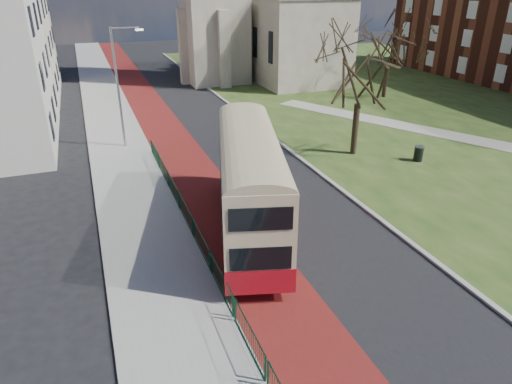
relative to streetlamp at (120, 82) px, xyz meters
name	(u,v)px	position (x,y,z in m)	size (l,w,h in m)	color
ground	(287,272)	(4.35, -18.00, -4.59)	(160.00, 160.00, 0.00)	black
road_carriageway	(201,130)	(5.85, 2.00, -4.59)	(9.00, 120.00, 0.01)	black
bus_lane	(167,134)	(3.15, 2.00, -4.59)	(3.40, 120.00, 0.01)	#591414
pavement_west	(116,139)	(-0.65, 2.00, -4.53)	(4.00, 120.00, 0.12)	gray
kerb_west	(143,136)	(1.35, 2.00, -4.53)	(0.25, 120.00, 0.13)	#999993
kerb_east	(247,118)	(10.45, 4.00, -4.53)	(0.25, 80.00, 0.13)	#999993
grass_green	(434,99)	(30.35, 4.00, -4.57)	(40.00, 80.00, 0.04)	#294418
footpath	(480,141)	(24.35, -8.00, -4.54)	(2.20, 36.00, 0.03)	#9E998C
pedestrian_railing	(193,227)	(1.40, -14.00, -4.04)	(0.07, 24.00, 1.12)	#0C3823
streetlamp	(120,82)	(0.00, 0.00, 0.00)	(2.13, 0.18, 8.00)	gray
bus	(249,180)	(4.08, -14.29, -1.95)	(5.51, 11.35, 4.63)	#A50F1A
winter_tree_near	(362,61)	(14.29, -6.89, 1.58)	(7.47, 7.47, 8.85)	#302518
winter_tree_far	(390,36)	(26.04, 6.42, 1.30)	(6.80, 6.80, 8.46)	#312218
litter_bin	(419,153)	(17.51, -9.61, -4.04)	(0.83, 0.83, 1.01)	black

